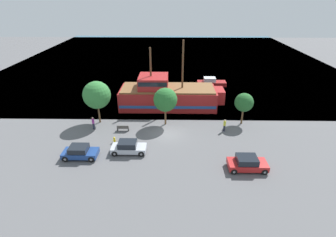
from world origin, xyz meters
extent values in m
plane|color=#5B5B5E|center=(0.00, 0.00, 0.00)|extent=(160.00, 160.00, 0.00)
plane|color=#38667F|center=(0.00, 44.00, 0.00)|extent=(80.00, 80.00, 0.00)
cube|color=#A31E1E|center=(-0.28, 9.00, 1.48)|extent=(14.95, 5.64, 2.97)
cube|color=#234C93|center=(-0.28, 9.00, 1.04)|extent=(14.65, 5.72, 0.45)
cube|color=#A31E1E|center=(7.80, 9.00, 1.93)|extent=(1.40, 3.10, 2.08)
cube|color=brown|center=(-0.28, 9.00, 3.09)|extent=(14.36, 5.19, 0.25)
cube|color=#A31E1E|center=(-2.52, 9.00, 4.14)|extent=(4.49, 4.51, 1.84)
cube|color=black|center=(-2.52, 9.00, 4.41)|extent=(4.26, 4.57, 0.66)
cylinder|color=#4C331E|center=(1.96, 9.00, 6.83)|extent=(0.28, 0.28, 7.24)
cylinder|color=#4C331E|center=(-2.90, 9.00, 6.29)|extent=(0.28, 0.28, 6.15)
cube|color=maroon|center=(8.13, 19.58, 0.41)|extent=(5.58, 2.12, 0.82)
cube|color=silver|center=(7.71, 19.58, 1.22)|extent=(2.23, 1.65, 0.80)
cube|color=black|center=(8.38, 19.58, 1.22)|extent=(0.12, 1.48, 0.64)
cube|color=#B7BCC6|center=(-4.51, -4.57, 0.54)|extent=(3.95, 1.75, 0.57)
cube|color=black|center=(-4.63, -4.57, 1.14)|extent=(2.05, 1.57, 0.63)
cylinder|color=black|center=(-3.01, -5.36, 0.34)|extent=(0.68, 0.22, 0.68)
cylinder|color=gray|center=(-3.01, -5.36, 0.34)|extent=(0.26, 0.25, 0.26)
cylinder|color=black|center=(-3.01, -3.79, 0.34)|extent=(0.68, 0.22, 0.68)
cylinder|color=gray|center=(-3.01, -3.79, 0.34)|extent=(0.26, 0.25, 0.26)
cylinder|color=black|center=(-6.01, -5.36, 0.34)|extent=(0.68, 0.22, 0.68)
cylinder|color=gray|center=(-6.01, -5.36, 0.34)|extent=(0.26, 0.25, 0.26)
cylinder|color=black|center=(-6.01, -3.79, 0.34)|extent=(0.68, 0.22, 0.68)
cylinder|color=gray|center=(-6.01, -3.79, 0.34)|extent=(0.26, 0.25, 0.26)
cube|color=#B21E1E|center=(8.25, -7.49, 0.56)|extent=(3.99, 1.94, 0.62)
cube|color=black|center=(8.13, -7.49, 1.18)|extent=(2.08, 1.75, 0.62)
cylinder|color=black|center=(9.79, -8.37, 0.33)|extent=(0.66, 0.22, 0.66)
cylinder|color=gray|center=(9.79, -8.37, 0.33)|extent=(0.25, 0.25, 0.25)
cylinder|color=black|center=(9.79, -6.61, 0.33)|extent=(0.66, 0.22, 0.66)
cylinder|color=gray|center=(9.79, -6.61, 0.33)|extent=(0.25, 0.25, 0.25)
cylinder|color=black|center=(6.71, -8.37, 0.33)|extent=(0.66, 0.22, 0.66)
cylinder|color=gray|center=(6.71, -8.37, 0.33)|extent=(0.25, 0.25, 0.25)
cylinder|color=black|center=(6.71, -6.61, 0.33)|extent=(0.66, 0.22, 0.66)
cylinder|color=gray|center=(6.71, -6.61, 0.33)|extent=(0.25, 0.25, 0.25)
cube|color=navy|center=(-9.73, -5.67, 0.55)|extent=(3.82, 1.86, 0.57)
cube|color=black|center=(-9.85, -5.67, 1.14)|extent=(1.99, 1.67, 0.61)
cylinder|color=black|center=(-8.31, -6.51, 0.35)|extent=(0.70, 0.22, 0.70)
cylinder|color=gray|center=(-8.31, -6.51, 0.35)|extent=(0.26, 0.25, 0.26)
cylinder|color=black|center=(-8.31, -4.83, 0.35)|extent=(0.70, 0.22, 0.70)
cylinder|color=gray|center=(-8.31, -4.83, 0.35)|extent=(0.26, 0.25, 0.26)
cylinder|color=black|center=(-11.15, -6.51, 0.35)|extent=(0.70, 0.22, 0.70)
cylinder|color=gray|center=(-11.15, -6.51, 0.35)|extent=(0.26, 0.25, 0.26)
cylinder|color=black|center=(-11.15, -4.83, 0.35)|extent=(0.70, 0.22, 0.70)
cylinder|color=gray|center=(-11.15, -4.83, 0.35)|extent=(0.26, 0.25, 0.26)
cylinder|color=yellow|center=(-6.62, -2.42, 0.28)|extent=(0.22, 0.22, 0.56)
sphere|color=yellow|center=(-6.62, -2.42, 0.64)|extent=(0.25, 0.25, 0.25)
cylinder|color=yellow|center=(-6.78, -2.42, 0.31)|extent=(0.10, 0.09, 0.09)
cylinder|color=yellow|center=(-6.46, -2.42, 0.31)|extent=(0.10, 0.09, 0.09)
cube|color=#4C4742|center=(-6.10, 0.64, 0.42)|extent=(1.56, 0.45, 0.05)
cube|color=#4C4742|center=(-6.10, 0.45, 0.65)|extent=(1.56, 0.06, 0.40)
cube|color=#2D2D2D|center=(-6.81, 0.64, 0.20)|extent=(0.12, 0.36, 0.40)
cube|color=#2D2D2D|center=(-5.38, 0.64, 0.20)|extent=(0.12, 0.36, 0.40)
cylinder|color=#232838|center=(7.32, 0.78, 0.42)|extent=(0.27, 0.27, 0.84)
cylinder|color=gold|center=(7.32, 0.78, 1.16)|extent=(0.32, 0.32, 0.64)
sphere|color=beige|center=(7.32, 0.78, 1.59)|extent=(0.23, 0.23, 0.23)
cylinder|color=#232838|center=(-10.11, 1.05, 0.44)|extent=(0.27, 0.27, 0.87)
cylinder|color=#99338C|center=(-10.11, 1.05, 1.21)|extent=(0.32, 0.32, 0.67)
sphere|color=tan|center=(-10.11, 1.05, 1.66)|extent=(0.24, 0.24, 0.24)
cylinder|color=brown|center=(-9.81, 3.11, 1.26)|extent=(0.24, 0.24, 2.52)
sphere|color=#337A38|center=(-9.81, 3.11, 4.12)|extent=(3.75, 3.75, 3.75)
cylinder|color=brown|center=(-0.51, 2.68, 1.15)|extent=(0.24, 0.24, 2.30)
sphere|color=#286B2D|center=(-0.51, 2.68, 3.66)|extent=(3.22, 3.22, 3.22)
cylinder|color=brown|center=(10.15, 3.06, 1.06)|extent=(0.24, 0.24, 2.12)
sphere|color=#235B28|center=(10.15, 3.06, 3.20)|extent=(2.54, 2.54, 2.54)
camera|label=1|loc=(0.42, -29.93, 16.70)|focal=28.00mm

